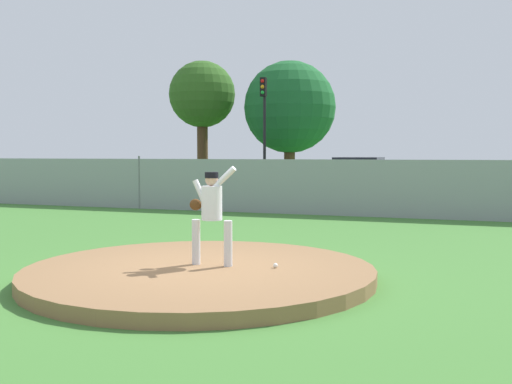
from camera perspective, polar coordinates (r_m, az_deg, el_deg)
The scene contains 11 objects.
ground_plane at distance 14.79m, azimuth 4.69°, elevation -3.81°, with size 80.00×80.00×0.00m, color #427A33.
asphalt_strip at distance 23.05m, azimuth 10.33°, elevation -1.16°, with size 44.00×7.00×0.01m, color #2B2B2D.
pitchers_mound at distance 9.20m, azimuth -5.41°, elevation -7.76°, with size 5.35×5.35×0.20m, color olive.
pitcher_youth at distance 9.14m, azimuth -4.34°, elevation -1.57°, with size 0.80×0.32×1.54m.
baseball at distance 9.02m, azimuth 1.89°, elevation -7.09°, with size 0.07×0.07×0.07m, color white.
chainlink_fence at distance 18.58m, azimuth 8.00°, elevation 0.42°, with size 35.76×0.07×1.86m.
parked_car_teal at distance 23.78m, azimuth 2.74°, elevation 0.99°, with size 2.06×4.88×1.70m.
parked_car_slate at distance 23.03m, azimuth 9.91°, elevation 0.96°, with size 1.91×4.62×1.80m.
traffic_light_near at distance 28.68m, azimuth 0.77°, elevation 7.35°, with size 0.28×0.46×5.58m.
tree_broad_right at distance 33.05m, azimuth -5.20°, elevation 9.20°, with size 3.64×3.64×7.03m.
tree_broad_left at distance 31.84m, azimuth 3.26°, elevation 8.12°, with size 4.89×4.89×6.86m.
Camera 1 is at (3.90, -8.14, 1.93)m, focal length 41.53 mm.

